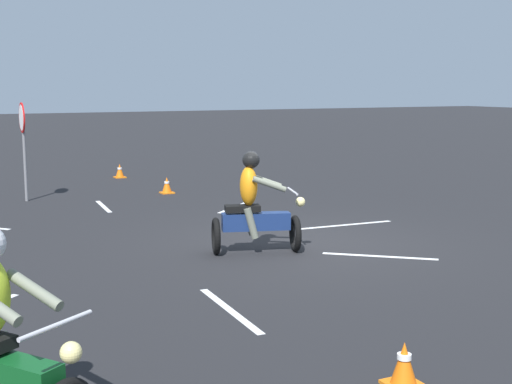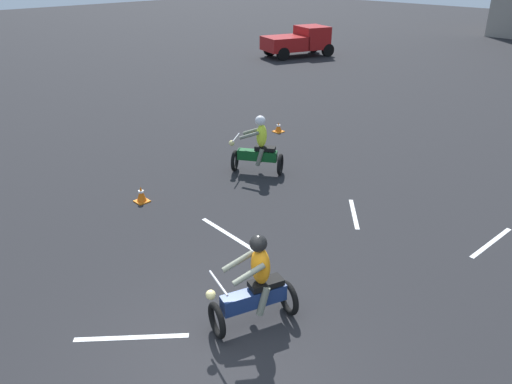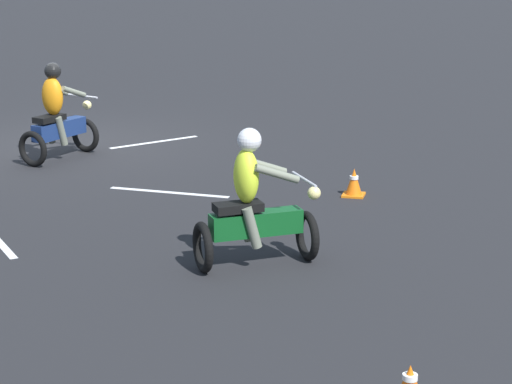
{
  "view_description": "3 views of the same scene",
  "coord_description": "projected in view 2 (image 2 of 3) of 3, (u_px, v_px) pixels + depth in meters",
  "views": [
    {
      "loc": [
        -10.41,
        6.1,
        2.7
      ],
      "look_at": [
        -0.33,
        1.03,
        1.0
      ],
      "focal_mm": 50.0,
      "sensor_mm": 36.0,
      "label": 1
    },
    {
      "loc": [
        4.42,
        -3.46,
        5.49
      ],
      "look_at": [
        -2.62,
        3.27,
        0.9
      ],
      "focal_mm": 35.0,
      "sensor_mm": 36.0,
      "label": 2
    },
    {
      "loc": [
        -7.62,
        16.29,
        3.92
      ],
      "look_at": [
        -4.9,
        5.51,
        0.9
      ],
      "focal_mm": 70.0,
      "sensor_mm": 36.0,
      "label": 3
    }
  ],
  "objects": [
    {
      "name": "lane_stripe_w",
      "position": [
        229.0,
        234.0,
        10.91
      ],
      "size": [
        1.89,
        0.2,
        0.01
      ],
      "primitive_type": "cube",
      "rotation": [
        0.0,
        0.0,
        4.66
      ],
      "color": "silver",
      "rests_on": "ground"
    },
    {
      "name": "lane_stripe_sw",
      "position": [
        131.0,
        337.0,
        7.94
      ],
      "size": [
        1.26,
        1.45,
        0.01
      ],
      "primitive_type": "cube",
      "rotation": [
        0.0,
        0.0,
        5.58
      ],
      "color": "silver",
      "rests_on": "ground"
    },
    {
      "name": "traffic_cone_near_left",
      "position": [
        141.0,
        194.0,
        12.28
      ],
      "size": [
        0.32,
        0.32,
        0.41
      ],
      "color": "orange",
      "rests_on": "ground"
    },
    {
      "name": "traffic_cone_far_right",
      "position": [
        278.0,
        127.0,
        17.25
      ],
      "size": [
        0.32,
        0.32,
        0.34
      ],
      "color": "orange",
      "rests_on": "ground"
    },
    {
      "name": "lane_stripe_nw",
      "position": [
        354.0,
        214.0,
        11.78
      ],
      "size": [
        1.08,
        1.19,
        0.01
      ],
      "primitive_type": "cube",
      "rotation": [
        0.0,
        0.0,
        3.88
      ],
      "color": "silver",
      "rests_on": "ground"
    },
    {
      "name": "motorcycle_rider_background",
      "position": [
        259.0,
        148.0,
        13.73
      ],
      "size": [
        1.5,
        1.28,
        1.66
      ],
      "rotation": [
        0.0,
        0.0,
        2.16
      ],
      "color": "black",
      "rests_on": "ground"
    },
    {
      "name": "lane_stripe_n",
      "position": [
        491.0,
        242.0,
        10.59
      ],
      "size": [
        0.15,
        1.77,
        0.01
      ],
      "primitive_type": "cube",
      "rotation": [
        0.0,
        0.0,
        3.11
      ],
      "color": "silver",
      "rests_on": "ground"
    },
    {
      "name": "motorcycle_rider_foreground",
      "position": [
        256.0,
        287.0,
        7.96
      ],
      "size": [
        1.02,
        1.55,
        1.66
      ],
      "rotation": [
        0.0,
        0.0,
        2.83
      ],
      "color": "black",
      "rests_on": "ground"
    },
    {
      "name": "ground_plane",
      "position": [
        219.0,
        366.0,
        7.39
      ],
      "size": [
        120.0,
        120.0,
        0.0
      ],
      "primitive_type": "plane",
      "color": "black"
    },
    {
      "name": "pickup_truck",
      "position": [
        299.0,
        41.0,
        30.18
      ],
      "size": [
        3.12,
        4.52,
        1.73
      ],
      "rotation": [
        0.0,
        0.0,
        -0.32
      ],
      "color": "black",
      "rests_on": "ground"
    }
  ]
}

